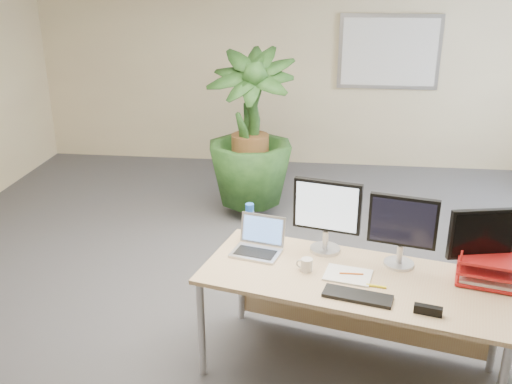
# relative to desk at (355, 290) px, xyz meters

# --- Properties ---
(floor) EXTENTS (8.00, 8.00, 0.00)m
(floor) POSITION_rel_desk_xyz_m (-0.64, 0.36, -0.58)
(floor) COLOR #45454A
(floor) RESTS_ON ground
(back_wall) EXTENTS (7.00, 0.04, 2.70)m
(back_wall) POSITION_rel_desk_xyz_m (-0.64, 4.36, 0.77)
(back_wall) COLOR beige
(back_wall) RESTS_ON floor
(whiteboard) EXTENTS (1.30, 0.04, 0.95)m
(whiteboard) POSITION_rel_desk_xyz_m (0.56, 4.33, 0.97)
(whiteboard) COLOR #A3A3A7
(whiteboard) RESTS_ON back_wall
(desk) EXTENTS (2.05, 1.23, 0.74)m
(desk) POSITION_rel_desk_xyz_m (0.00, 0.00, 0.00)
(desk) COLOR tan
(desk) RESTS_ON floor
(floor_plant) EXTENTS (0.92, 0.92, 1.50)m
(floor_plant) POSITION_rel_desk_xyz_m (-1.01, 2.49, 0.17)
(floor_plant) COLOR #153513
(floor_plant) RESTS_ON floor
(monitor_left) EXTENTS (0.46, 0.21, 0.51)m
(monitor_left) POSITION_rel_desk_xyz_m (-0.21, 0.24, 0.45)
(monitor_left) COLOR #BCBBC0
(monitor_left) RESTS_ON desk
(monitor_right) EXTENTS (0.43, 0.20, 0.48)m
(monitor_right) POSITION_rel_desk_xyz_m (0.28, 0.09, 0.43)
(monitor_right) COLOR #BCBBC0
(monitor_right) RESTS_ON desk
(monitor_dark) EXTENTS (0.41, 0.19, 0.46)m
(monitor_dark) POSITION_rel_desk_xyz_m (0.74, -0.02, 0.42)
(monitor_dark) COLOR #BCBBC0
(monitor_dark) RESTS_ON desk
(laptop) EXTENTS (0.38, 0.35, 0.23)m
(laptop) POSITION_rel_desk_xyz_m (-0.66, 0.19, 0.21)
(laptop) COLOR #BDBDC1
(laptop) RESTS_ON desk
(keyboard) EXTENTS (0.43, 0.23, 0.02)m
(keyboard) POSITION_rel_desk_xyz_m (-0.01, -0.35, 0.17)
(keyboard) COLOR black
(keyboard) RESTS_ON desk
(coffee_mug) EXTENTS (0.11, 0.08, 0.08)m
(coffee_mug) POSITION_rel_desk_xyz_m (-0.32, -0.06, 0.20)
(coffee_mug) COLOR silver
(coffee_mug) RESTS_ON desk
(spiral_notebook) EXTENTS (0.33, 0.27, 0.01)m
(spiral_notebook) POSITION_rel_desk_xyz_m (-0.06, -0.10, 0.16)
(spiral_notebook) COLOR silver
(spiral_notebook) RESTS_ON desk
(orange_pen) EXTENTS (0.15, 0.01, 0.01)m
(orange_pen) POSITION_rel_desk_xyz_m (-0.04, -0.09, 0.17)
(orange_pen) COLOR orange
(orange_pen) RESTS_ON spiral_notebook
(yellow_highlighter) EXTENTS (0.12, 0.04, 0.02)m
(yellow_highlighter) POSITION_rel_desk_xyz_m (0.11, -0.21, 0.16)
(yellow_highlighter) COLOR yellow
(yellow_highlighter) RESTS_ON desk
(water_bottle) EXTENTS (0.07, 0.07, 0.26)m
(water_bottle) POSITION_rel_desk_xyz_m (-0.75, 0.39, 0.28)
(water_bottle) COLOR silver
(water_bottle) RESTS_ON desk
(letter_tray) EXTENTS (0.41, 0.35, 0.17)m
(letter_tray) POSITION_rel_desk_xyz_m (0.79, -0.07, 0.23)
(letter_tray) COLOR #AD1615
(letter_tray) RESTS_ON desk
(stapler) EXTENTS (0.16, 0.08, 0.05)m
(stapler) POSITION_rel_desk_xyz_m (0.37, -0.48, 0.18)
(stapler) COLOR black
(stapler) RESTS_ON desk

